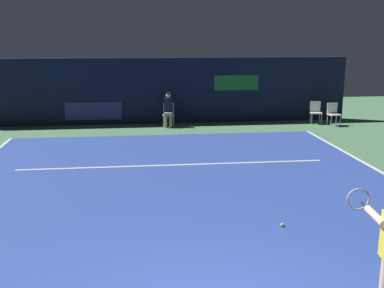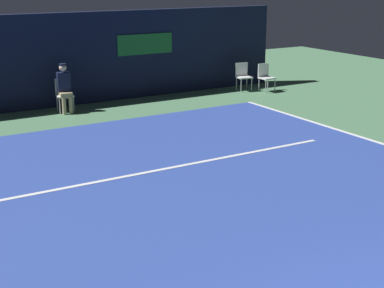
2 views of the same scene
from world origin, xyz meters
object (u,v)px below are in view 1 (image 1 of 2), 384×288
Objects in this scene: line_judge_on_chair at (168,109)px; tennis_ball at (282,225)px; courtside_chair_far at (333,113)px; courtside_chair_near at (316,111)px.

tennis_ball is at bearing -81.95° from line_judge_on_chair.
line_judge_on_chair is at bearing 175.47° from courtside_chair_far.
courtside_chair_near is 12.94× the size of tennis_ball.
line_judge_on_chair is 5.90m from courtside_chair_near.
courtside_chair_far is at bearing -41.94° from courtside_chair_near.
courtside_chair_near is 0.72m from courtside_chair_far.
line_judge_on_chair is 10.07m from tennis_ball.
courtside_chair_near is at bearing -0.29° from line_judge_on_chair.
tennis_ball is at bearing -118.03° from courtside_chair_far.
line_judge_on_chair is at bearing 98.05° from tennis_ball.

